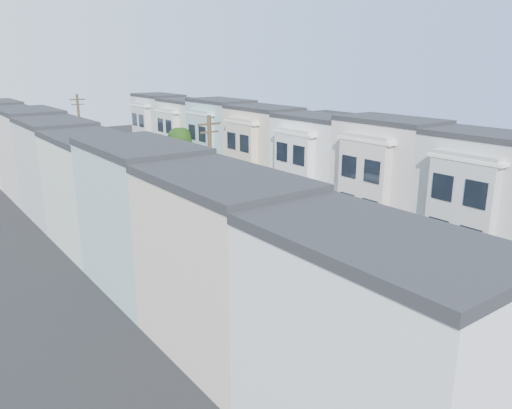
{
  "coord_description": "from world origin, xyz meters",
  "views": [
    {
      "loc": [
        -22.54,
        -24.88,
        13.35
      ],
      "look_at": [
        0.55,
        6.34,
        2.2
      ],
      "focal_mm": 35.0,
      "sensor_mm": 36.0,
      "label": 1
    }
  ],
  "objects_px": {
    "parked_left_c": "(240,257)",
    "tree_c": "(191,195)",
    "parked_left_a": "(456,372)",
    "parked_left_d": "(174,223)",
    "utility_pole_far": "(81,143)",
    "parked_right_b": "(390,246)",
    "tree_d": "(119,160)",
    "lead_sedan": "(233,201)",
    "utility_pole_near": "(211,193)",
    "parked_right_d": "(178,171)",
    "tree_e": "(73,143)",
    "tree_b": "(256,208)",
    "parked_left_b": "(336,310)",
    "parked_right_c": "(230,189)",
    "parked_right_a": "(435,262)",
    "tree_far_r": "(181,140)",
    "tree_a": "(446,301)",
    "fedex_truck": "(286,214)"
  },
  "relations": [
    {
      "from": "parked_left_c",
      "to": "tree_c",
      "type": "bearing_deg",
      "value": 106.54
    },
    {
      "from": "parked_left_a",
      "to": "parked_left_d",
      "type": "xyz_separation_m",
      "value": [
        0.0,
        25.52,
        -0.07
      ]
    },
    {
      "from": "utility_pole_far",
      "to": "parked_right_b",
      "type": "height_order",
      "value": "utility_pole_far"
    },
    {
      "from": "tree_d",
      "to": "lead_sedan",
      "type": "distance_m",
      "value": 11.0
    },
    {
      "from": "utility_pole_near",
      "to": "parked_right_d",
      "type": "distance_m",
      "value": 28.66
    },
    {
      "from": "parked_right_b",
      "to": "tree_e",
      "type": "bearing_deg",
      "value": 111.81
    },
    {
      "from": "tree_b",
      "to": "utility_pole_far",
      "type": "distance_m",
      "value": 30.92
    },
    {
      "from": "tree_c",
      "to": "parked_left_a",
      "type": "distance_m",
      "value": 20.28
    },
    {
      "from": "tree_e",
      "to": "parked_left_b",
      "type": "xyz_separation_m",
      "value": [
        1.4,
        -39.04,
        -4.12
      ]
    },
    {
      "from": "parked_left_c",
      "to": "parked_right_c",
      "type": "bearing_deg",
      "value": 55.21
    },
    {
      "from": "tree_c",
      "to": "utility_pole_far",
      "type": "distance_m",
      "value": 23.34
    },
    {
      "from": "parked_left_b",
      "to": "parked_right_a",
      "type": "height_order",
      "value": "parked_right_a"
    },
    {
      "from": "tree_far_r",
      "to": "parked_left_c",
      "type": "distance_m",
      "value": 32.4
    },
    {
      "from": "tree_b",
      "to": "parked_left_d",
      "type": "height_order",
      "value": "tree_b"
    },
    {
      "from": "parked_right_c",
      "to": "utility_pole_far",
      "type": "bearing_deg",
      "value": 129.23
    },
    {
      "from": "tree_b",
      "to": "tree_c",
      "type": "height_order",
      "value": "tree_b"
    },
    {
      "from": "tree_a",
      "to": "parked_left_b",
      "type": "distance_m",
      "value": 8.15
    },
    {
      "from": "utility_pole_near",
      "to": "parked_right_c",
      "type": "bearing_deg",
      "value": 52.94
    },
    {
      "from": "tree_far_r",
      "to": "fedex_truck",
      "type": "xyz_separation_m",
      "value": [
        -4.91,
        -26.55,
        -2.2
      ]
    },
    {
      "from": "tree_e",
      "to": "lead_sedan",
      "type": "height_order",
      "value": "tree_e"
    },
    {
      "from": "lead_sedan",
      "to": "parked_left_b",
      "type": "xyz_separation_m",
      "value": [
        -7.42,
        -20.77,
        -0.09
      ]
    },
    {
      "from": "utility_pole_near",
      "to": "lead_sedan",
      "type": "height_order",
      "value": "utility_pole_near"
    },
    {
      "from": "tree_d",
      "to": "utility_pole_near",
      "type": "height_order",
      "value": "utility_pole_near"
    },
    {
      "from": "fedex_truck",
      "to": "parked_left_d",
      "type": "height_order",
      "value": "fedex_truck"
    },
    {
      "from": "tree_a",
      "to": "tree_e",
      "type": "bearing_deg",
      "value": 90.0
    },
    {
      "from": "utility_pole_far",
      "to": "parked_left_d",
      "type": "bearing_deg",
      "value": -85.47
    },
    {
      "from": "lead_sedan",
      "to": "parked_right_d",
      "type": "distance_m",
      "value": 15.61
    },
    {
      "from": "tree_e",
      "to": "parked_right_c",
      "type": "distance_m",
      "value": 18.4
    },
    {
      "from": "parked_right_c",
      "to": "tree_d",
      "type": "bearing_deg",
      "value": 169.84
    },
    {
      "from": "lead_sedan",
      "to": "parked_left_d",
      "type": "xyz_separation_m",
      "value": [
        -7.42,
        -2.26,
        -0.09
      ]
    },
    {
      "from": "utility_pole_far",
      "to": "parked_left_d",
      "type": "distance_m",
      "value": 18.3
    },
    {
      "from": "tree_b",
      "to": "utility_pole_near",
      "type": "relative_size",
      "value": 0.77
    },
    {
      "from": "tree_c",
      "to": "parked_right_c",
      "type": "distance_m",
      "value": 16.96
    },
    {
      "from": "tree_b",
      "to": "parked_left_d",
      "type": "distance_m",
      "value": 14.1
    },
    {
      "from": "tree_a",
      "to": "parked_right_c",
      "type": "bearing_deg",
      "value": 70.75
    },
    {
      "from": "tree_b",
      "to": "lead_sedan",
      "type": "xyz_separation_m",
      "value": [
        8.82,
        15.49,
        -4.58
      ]
    },
    {
      "from": "tree_b",
      "to": "tree_c",
      "type": "bearing_deg",
      "value": 90.0
    },
    {
      "from": "fedex_truck",
      "to": "lead_sedan",
      "type": "bearing_deg",
      "value": 78.34
    },
    {
      "from": "tree_far_r",
      "to": "lead_sedan",
      "type": "relative_size",
      "value": 1.22
    },
    {
      "from": "tree_e",
      "to": "parked_right_c",
      "type": "xyz_separation_m",
      "value": [
        11.2,
        -14.01,
        -4.11
      ]
    },
    {
      "from": "tree_d",
      "to": "lead_sedan",
      "type": "xyz_separation_m",
      "value": [
        8.82,
        -5.1,
        -4.14
      ]
    },
    {
      "from": "tree_d",
      "to": "tree_e",
      "type": "xyz_separation_m",
      "value": [
        0.0,
        13.17,
        -0.11
      ]
    },
    {
      "from": "parked_right_d",
      "to": "parked_right_a",
      "type": "bearing_deg",
      "value": -93.43
    },
    {
      "from": "parked_left_a",
      "to": "tree_b",
      "type": "bearing_deg",
      "value": 93.87
    },
    {
      "from": "tree_c",
      "to": "utility_pole_near",
      "type": "distance_m",
      "value": 2.76
    },
    {
      "from": "utility_pole_far",
      "to": "fedex_truck",
      "type": "relative_size",
      "value": 1.62
    },
    {
      "from": "parked_right_a",
      "to": "parked_right_b",
      "type": "xyz_separation_m",
      "value": [
        0.0,
        3.71,
        -0.02
      ]
    },
    {
      "from": "tree_a",
      "to": "tree_far_r",
      "type": "bearing_deg",
      "value": 74.01
    },
    {
      "from": "tree_c",
      "to": "parked_right_d",
      "type": "xyz_separation_m",
      "value": [
        11.2,
        23.33,
        -3.81
      ]
    },
    {
      "from": "fedex_truck",
      "to": "parked_left_b",
      "type": "xyz_separation_m",
      "value": [
        -6.89,
        -12.46,
        -1.0
      ]
    }
  ]
}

